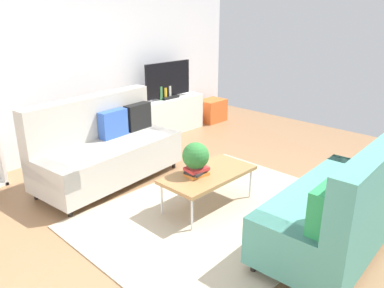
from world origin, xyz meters
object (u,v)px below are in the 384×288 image
(couch_green, at_px, (344,205))
(vase_0, at_px, (140,99))
(coffee_table, at_px, (208,175))
(bottle_1, at_px, (165,93))
(storage_trunk, at_px, (212,110))
(table_book_0, at_px, (197,174))
(bottle_2, at_px, (170,92))
(tv_console, at_px, (168,115))
(bottle_0, at_px, (161,93))
(vase_1, at_px, (149,97))
(tv, at_px, (168,81))
(potted_plant, at_px, (196,157))
(couch_beige, at_px, (106,148))

(couch_green, relative_size, vase_0, 14.72)
(coffee_table, distance_m, bottle_1, 2.80)
(storage_trunk, distance_m, table_book_0, 3.60)
(storage_trunk, height_order, table_book_0, table_book_0)
(bottle_2, bearing_deg, tv_console, 115.64)
(table_book_0, height_order, bottle_0, bottle_0)
(couch_green, height_order, vase_1, couch_green)
(bottle_0, bearing_deg, table_book_0, -123.53)
(tv_console, bearing_deg, bottle_0, -168.17)
(tv, distance_m, bottle_0, 0.27)
(tv_console, distance_m, bottle_1, 0.43)
(potted_plant, height_order, bottle_1, bottle_1)
(couch_green, relative_size, bottle_1, 9.54)
(vase_0, distance_m, bottle_0, 0.40)
(tv_console, xyz_separation_m, bottle_1, (-0.09, -0.04, 0.42))
(tv_console, distance_m, tv, 0.63)
(couch_green, xyz_separation_m, coffee_table, (-0.29, 1.42, -0.05))
(bottle_0, height_order, bottle_2, bottle_0)
(bottle_2, bearing_deg, vase_1, 167.54)
(couch_green, xyz_separation_m, vase_1, (0.90, 3.86, 0.26))
(tv, xyz_separation_m, storage_trunk, (1.10, -0.08, -0.73))
(potted_plant, distance_m, vase_1, 2.71)
(vase_0, relative_size, bottle_1, 0.65)
(tv, xyz_separation_m, table_book_0, (-1.71, -2.32, -0.51))
(table_book_0, xyz_separation_m, vase_1, (1.32, 2.39, 0.27))
(storage_trunk, xyz_separation_m, bottle_2, (-1.08, 0.06, 0.53))
(couch_green, distance_m, potted_plant, 1.56)
(bottle_1, bearing_deg, couch_beige, -153.79)
(coffee_table, relative_size, vase_0, 8.35)
(tv_console, xyz_separation_m, bottle_0, (-0.19, -0.04, 0.44))
(couch_beige, height_order, tv, tv)
(couch_beige, distance_m, table_book_0, 1.40)
(potted_plant, xyz_separation_m, vase_0, (1.13, 2.37, 0.07))
(tv, xyz_separation_m, potted_plant, (-1.71, -2.30, -0.32))
(coffee_table, xyz_separation_m, storage_trunk, (2.67, 2.29, -0.17))
(vase_0, xyz_separation_m, bottle_1, (0.49, -0.09, 0.04))
(tv_console, xyz_separation_m, vase_0, (-0.58, 0.05, 0.38))
(vase_1, height_order, bottle_0, bottle_0)
(bottle_2, bearing_deg, bottle_1, 180.00)
(tv_console, height_order, bottle_0, bottle_0)
(coffee_table, bearing_deg, tv_console, 56.59)
(couch_beige, distance_m, tv, 2.24)
(couch_green, height_order, tv, tv)
(tv, bearing_deg, vase_0, 173.12)
(vase_0, distance_m, vase_1, 0.19)
(bottle_0, distance_m, bottle_1, 0.10)
(tv, xyz_separation_m, bottle_1, (-0.09, -0.02, -0.21))
(storage_trunk, distance_m, vase_0, 1.75)
(tv_console, bearing_deg, coffee_table, -123.41)
(couch_beige, height_order, bottle_0, couch_beige)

